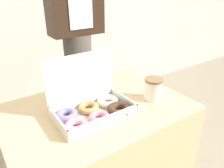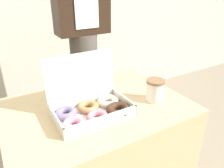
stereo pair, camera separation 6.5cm
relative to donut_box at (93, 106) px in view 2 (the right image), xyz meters
name	(u,v)px [view 2 (the right image)]	position (x,y,z in m)	size (l,w,h in m)	color
table	(98,160)	(0.05, 0.06, -0.40)	(0.88, 0.62, 0.71)	tan
donut_box	(93,106)	(0.00, 0.00, 0.00)	(0.36, 0.25, 0.26)	silver
coffee_cup	(155,90)	(0.32, -0.05, 0.02)	(0.09, 0.09, 0.11)	silver
person_customer	(82,22)	(0.22, 0.58, 0.27)	(0.35, 0.22, 1.78)	#4C4742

